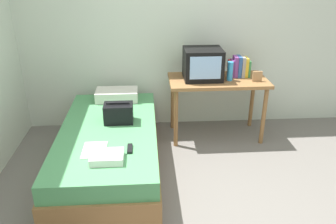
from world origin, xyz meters
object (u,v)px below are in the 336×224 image
(pillow, at_px, (117,95))
(remote_dark, at_px, (130,149))
(handbag, at_px, (119,113))
(bed, at_px, (110,149))
(book_row, at_px, (239,67))
(picture_frame, at_px, (257,76))
(magazine, at_px, (94,150))
(desk, at_px, (218,86))
(water_bottle, at_px, (230,71))
(tv, at_px, (203,64))
(folded_towel, at_px, (107,157))

(pillow, distance_m, remote_dark, 1.24)
(handbag, bearing_deg, remote_dark, -77.27)
(bed, height_order, handbag, handbag)
(book_row, xyz_separation_m, picture_frame, (0.16, -0.20, -0.06))
(magazine, bearing_deg, handbag, 72.43)
(desk, distance_m, water_bottle, 0.25)
(bed, xyz_separation_m, tv, (1.06, 0.70, 0.69))
(bed, xyz_separation_m, remote_dark, (0.24, -0.44, 0.25))
(handbag, bearing_deg, water_bottle, 20.23)
(water_bottle, xyz_separation_m, handbag, (-1.27, -0.47, -0.28))
(bed, distance_m, tv, 1.45)
(folded_towel, bearing_deg, tv, 52.19)
(tv, height_order, book_row, tv)
(book_row, relative_size, magazine, 0.87)
(handbag, bearing_deg, bed, -124.44)
(bed, distance_m, water_bottle, 1.63)
(tv, bearing_deg, bed, -146.78)
(magazine, bearing_deg, folded_towel, -53.87)
(tv, bearing_deg, magazine, -135.43)
(tv, xyz_separation_m, handbag, (-0.96, -0.55, -0.35))
(book_row, xyz_separation_m, magazine, (-1.60, -1.19, -0.38))
(book_row, height_order, picture_frame, book_row)
(pillow, relative_size, magazine, 1.73)
(picture_frame, bearing_deg, tv, 167.50)
(picture_frame, bearing_deg, desk, 164.32)
(water_bottle, xyz_separation_m, folded_towel, (-1.32, -1.23, -0.35))
(tv, xyz_separation_m, remote_dark, (-0.83, -1.14, -0.44))
(bed, relative_size, water_bottle, 8.99)
(bed, bearing_deg, handbag, 55.56)
(magazine, height_order, folded_towel, folded_towel)
(tv, relative_size, folded_towel, 1.57)
(picture_frame, xyz_separation_m, pillow, (-1.64, 0.22, -0.27))
(handbag, xyz_separation_m, remote_dark, (0.13, -0.59, -0.09))
(desk, bearing_deg, bed, -151.48)
(picture_frame, distance_m, folded_towel, 2.03)
(magazine, height_order, remote_dark, remote_dark)
(desk, distance_m, magazine, 1.75)
(handbag, height_order, remote_dark, handbag)
(bed, height_order, book_row, book_row)
(magazine, bearing_deg, tv, 44.57)
(handbag, bearing_deg, pillow, 95.65)
(remote_dark, height_order, folded_towel, folded_towel)
(bed, relative_size, desk, 1.72)
(picture_frame, relative_size, magazine, 0.42)
(magazine, bearing_deg, remote_dark, -1.77)
(magazine, bearing_deg, water_bottle, 35.81)
(desk, xyz_separation_m, tv, (-0.19, 0.02, 0.28))
(tv, xyz_separation_m, magazine, (-1.15, -1.13, -0.45))
(handbag, bearing_deg, tv, 29.64)
(desk, height_order, folded_towel, desk)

